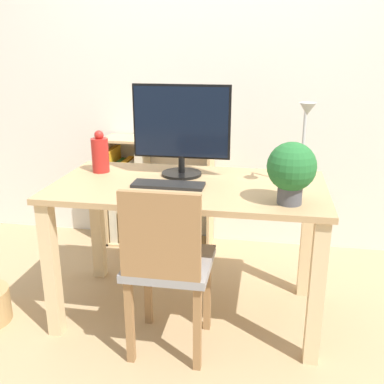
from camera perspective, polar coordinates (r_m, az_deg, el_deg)
The scene contains 10 objects.
ground_plane at distance 2.68m, azimuth -0.38°, elevation -14.86°, with size 10.00×10.00×0.00m, color tan.
wall_back at distance 3.31m, azimuth 3.00°, elevation 15.34°, with size 8.00×0.05×2.60m.
desk at distance 2.40m, azimuth -0.41°, elevation -2.06°, with size 1.42×0.75×0.77m.
monitor at distance 2.46m, azimuth -1.36°, elevation 8.33°, with size 0.54×0.22×0.50m.
keyboard at distance 2.32m, azimuth -3.04°, elevation 0.92°, with size 0.37×0.13×0.02m.
vase at distance 2.61m, azimuth -11.59°, elevation 4.78°, with size 0.10×0.10×0.24m.
desk_lamp at distance 2.30m, azimuth 14.11°, elevation 6.88°, with size 0.10×0.19×0.44m.
potted_plant at distance 2.07m, azimuth 12.52°, elevation 2.85°, with size 0.22×0.22×0.29m.
chair at distance 2.13m, azimuth -3.20°, elevation -8.98°, with size 0.40×0.40×0.88m.
bookshelf at distance 3.42m, azimuth -6.38°, elevation -0.59°, with size 0.79×0.28×0.82m.
Camera 1 is at (0.41, -2.21, 1.47)m, focal length 42.00 mm.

